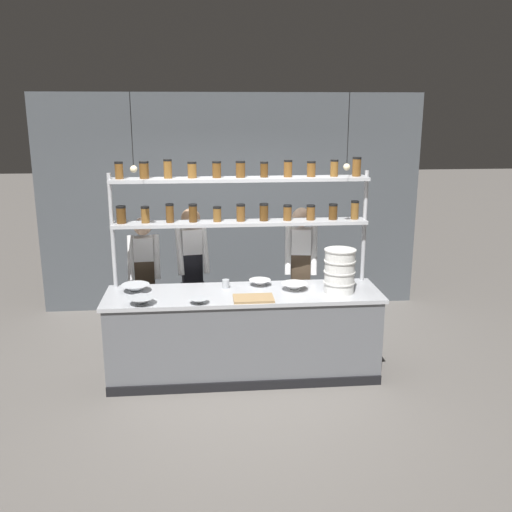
{
  "coord_description": "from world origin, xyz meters",
  "views": [
    {
      "loc": [
        -0.39,
        -5.58,
        2.77
      ],
      "look_at": [
        0.15,
        0.2,
        1.25
      ],
      "focal_mm": 40.0,
      "sensor_mm": 36.0,
      "label": 1
    }
  ],
  "objects_px": {
    "chef_center": "(192,269)",
    "serving_cup_front": "(226,284)",
    "chef_left": "(145,276)",
    "prep_bowl_center_back": "(135,288)",
    "spice_shelf_unit": "(240,204)",
    "prep_bowl_near_right": "(199,301)",
    "container_stack": "(340,271)",
    "cutting_board": "(253,298)",
    "chef_right": "(301,270)",
    "prep_bowl_far_left": "(294,287)",
    "prep_bowl_near_left": "(141,301)",
    "prep_bowl_center_front": "(260,283)"
  },
  "relations": [
    {
      "from": "prep_bowl_center_back",
      "to": "prep_bowl_far_left",
      "type": "distance_m",
      "value": 1.65
    },
    {
      "from": "chef_right",
      "to": "cutting_board",
      "type": "height_order",
      "value": "chef_right"
    },
    {
      "from": "chef_right",
      "to": "prep_bowl_far_left",
      "type": "distance_m",
      "value": 0.58
    },
    {
      "from": "cutting_board",
      "to": "prep_bowl_center_back",
      "type": "height_order",
      "value": "prep_bowl_center_back"
    },
    {
      "from": "prep_bowl_center_back",
      "to": "serving_cup_front",
      "type": "bearing_deg",
      "value": 2.72
    },
    {
      "from": "chef_center",
      "to": "prep_bowl_near_left",
      "type": "distance_m",
      "value": 1.15
    },
    {
      "from": "cutting_board",
      "to": "prep_bowl_near_right",
      "type": "distance_m",
      "value": 0.55
    },
    {
      "from": "chef_left",
      "to": "serving_cup_front",
      "type": "bearing_deg",
      "value": -37.85
    },
    {
      "from": "serving_cup_front",
      "to": "chef_center",
      "type": "bearing_deg",
      "value": 120.97
    },
    {
      "from": "chef_right",
      "to": "container_stack",
      "type": "relative_size",
      "value": 3.71
    },
    {
      "from": "cutting_board",
      "to": "chef_left",
      "type": "bearing_deg",
      "value": 138.98
    },
    {
      "from": "chef_left",
      "to": "chef_right",
      "type": "relative_size",
      "value": 0.93
    },
    {
      "from": "spice_shelf_unit",
      "to": "prep_bowl_near_left",
      "type": "bearing_deg",
      "value": -148.9
    },
    {
      "from": "prep_bowl_near_left",
      "to": "chef_right",
      "type": "bearing_deg",
      "value": 26.94
    },
    {
      "from": "chef_right",
      "to": "cutting_board",
      "type": "relative_size",
      "value": 4.23
    },
    {
      "from": "spice_shelf_unit",
      "to": "prep_bowl_near_right",
      "type": "bearing_deg",
      "value": -125.66
    },
    {
      "from": "prep_bowl_center_back",
      "to": "serving_cup_front",
      "type": "relative_size",
      "value": 3.15
    },
    {
      "from": "chef_right",
      "to": "cutting_board",
      "type": "bearing_deg",
      "value": -117.45
    },
    {
      "from": "chef_left",
      "to": "cutting_board",
      "type": "height_order",
      "value": "chef_left"
    },
    {
      "from": "chef_left",
      "to": "chef_center",
      "type": "height_order",
      "value": "chef_center"
    },
    {
      "from": "prep_bowl_near_right",
      "to": "container_stack",
      "type": "bearing_deg",
      "value": 8.7
    },
    {
      "from": "chef_right",
      "to": "serving_cup_front",
      "type": "bearing_deg",
      "value": -144.94
    },
    {
      "from": "chef_right",
      "to": "serving_cup_front",
      "type": "height_order",
      "value": "chef_right"
    },
    {
      "from": "chef_left",
      "to": "prep_bowl_near_right",
      "type": "xyz_separation_m",
      "value": [
        0.62,
        -1.08,
        0.05
      ]
    },
    {
      "from": "prep_bowl_center_back",
      "to": "prep_bowl_near_right",
      "type": "distance_m",
      "value": 0.78
    },
    {
      "from": "container_stack",
      "to": "prep_bowl_far_left",
      "type": "distance_m",
      "value": 0.5
    },
    {
      "from": "spice_shelf_unit",
      "to": "prep_bowl_center_back",
      "type": "distance_m",
      "value": 1.4
    },
    {
      "from": "spice_shelf_unit",
      "to": "cutting_board",
      "type": "relative_size",
      "value": 6.81
    },
    {
      "from": "chef_center",
      "to": "chef_right",
      "type": "xyz_separation_m",
      "value": [
        1.23,
        -0.18,
        0.01
      ]
    },
    {
      "from": "spice_shelf_unit",
      "to": "prep_bowl_near_left",
      "type": "relative_size",
      "value": 10.35
    },
    {
      "from": "container_stack",
      "to": "prep_bowl_center_front",
      "type": "height_order",
      "value": "container_stack"
    },
    {
      "from": "prep_bowl_center_front",
      "to": "prep_bowl_center_back",
      "type": "relative_size",
      "value": 0.81
    },
    {
      "from": "cutting_board",
      "to": "chef_center",
      "type": "bearing_deg",
      "value": 121.64
    },
    {
      "from": "chef_center",
      "to": "prep_bowl_near_right",
      "type": "height_order",
      "value": "chef_center"
    },
    {
      "from": "chef_right",
      "to": "cutting_board",
      "type": "xyz_separation_m",
      "value": [
        -0.61,
        -0.83,
        -0.05
      ]
    },
    {
      "from": "container_stack",
      "to": "prep_bowl_near_left",
      "type": "distance_m",
      "value": 2.01
    },
    {
      "from": "spice_shelf_unit",
      "to": "chef_left",
      "type": "distance_m",
      "value": 1.46
    },
    {
      "from": "chef_left",
      "to": "container_stack",
      "type": "relative_size",
      "value": 3.46
    },
    {
      "from": "chef_center",
      "to": "serving_cup_front",
      "type": "bearing_deg",
      "value": -69.14
    },
    {
      "from": "chef_left",
      "to": "prep_bowl_center_back",
      "type": "distance_m",
      "value": 0.66
    },
    {
      "from": "chef_right",
      "to": "container_stack",
      "type": "bearing_deg",
      "value": -57.75
    },
    {
      "from": "prep_bowl_center_front",
      "to": "serving_cup_front",
      "type": "distance_m",
      "value": 0.37
    },
    {
      "from": "chef_left",
      "to": "chef_right",
      "type": "bearing_deg",
      "value": -9.88
    },
    {
      "from": "container_stack",
      "to": "prep_bowl_near_left",
      "type": "height_order",
      "value": "container_stack"
    },
    {
      "from": "chef_right",
      "to": "prep_bowl_near_right",
      "type": "bearing_deg",
      "value": -133.1
    },
    {
      "from": "chef_left",
      "to": "container_stack",
      "type": "distance_m",
      "value": 2.25
    },
    {
      "from": "prep_bowl_near_left",
      "to": "serving_cup_front",
      "type": "relative_size",
      "value": 2.86
    },
    {
      "from": "chef_center",
      "to": "prep_bowl_center_back",
      "type": "height_order",
      "value": "chef_center"
    },
    {
      "from": "prep_bowl_far_left",
      "to": "spice_shelf_unit",
      "type": "bearing_deg",
      "value": 151.09
    },
    {
      "from": "chef_center",
      "to": "prep_bowl_center_back",
      "type": "distance_m",
      "value": 0.87
    }
  ]
}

